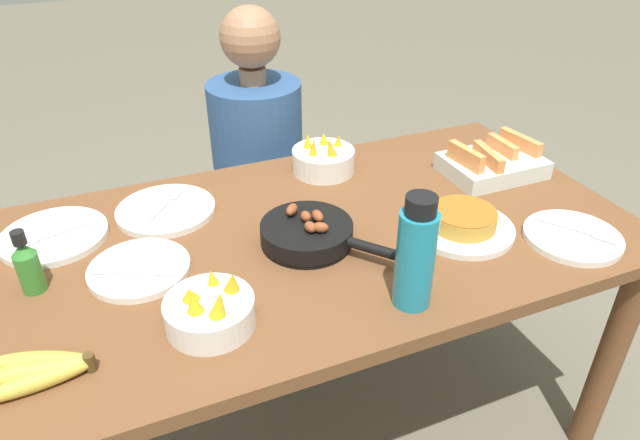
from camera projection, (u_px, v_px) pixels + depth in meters
ground_plane at (320, 423)px, 1.77m from camera, size 14.00×14.00×0.00m
dining_table at (320, 264)px, 1.44m from camera, size 1.52×0.83×0.72m
banana_bunch at (40, 370)px, 0.98m from camera, size 0.20×0.12×0.04m
melon_tray at (492, 163)px, 1.62m from camera, size 0.27×0.19×0.10m
skillet at (309, 233)px, 1.32m from camera, size 0.26×0.29×0.08m
frittata_plate_center at (463, 223)px, 1.37m from camera, size 0.25×0.25×0.06m
empty_plate_near_front at (54, 236)px, 1.35m from camera, size 0.25×0.25×0.02m
empty_plate_far_left at (166, 210)px, 1.45m from camera, size 0.25×0.25×0.02m
empty_plate_far_right at (139, 270)px, 1.24m from camera, size 0.22×0.22×0.02m
empty_plate_mid_edge at (573, 237)px, 1.34m from camera, size 0.23×0.23×0.02m
fruit_bowl_mango at (323, 159)px, 1.63m from camera, size 0.18×0.18×0.12m
fruit_bowl_citrus at (210, 310)px, 1.08m from camera, size 0.17×0.17×0.11m
water_bottle at (416, 255)px, 1.10m from camera, size 0.08×0.08×0.25m
hot_sauce_bottle at (28, 265)px, 1.16m from camera, size 0.05×0.05×0.14m
person_figure at (261, 199)px, 2.01m from camera, size 0.33×0.33×1.12m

